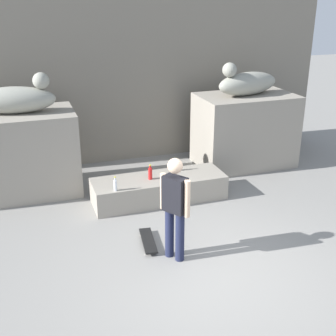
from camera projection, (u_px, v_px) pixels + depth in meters
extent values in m
plane|color=gray|center=(211.00, 269.00, 6.69)|extent=(40.00, 40.00, 0.00)
cube|color=gray|center=(122.00, 36.00, 10.29)|extent=(10.13, 0.60, 5.88)
cube|color=gray|center=(21.00, 154.00, 8.96)|extent=(2.24, 1.37, 1.70)
cube|color=gray|center=(245.00, 130.00, 10.48)|extent=(2.24, 1.37, 1.70)
ellipsoid|color=#99998C|center=(14.00, 100.00, 8.55)|extent=(1.67, 0.79, 0.52)
sphere|color=#99998C|center=(41.00, 81.00, 8.51)|extent=(0.32, 0.32, 0.32)
ellipsoid|color=#99998C|center=(248.00, 84.00, 10.07)|extent=(1.68, 0.88, 0.52)
sphere|color=#99998C|center=(230.00, 70.00, 9.68)|extent=(0.32, 0.32, 0.32)
cube|color=gray|center=(159.00, 189.00, 8.84)|extent=(2.65, 0.86, 0.49)
cylinder|color=#1E233F|center=(170.00, 233.00, 6.90)|extent=(0.14, 0.14, 0.82)
cylinder|color=#1E233F|center=(180.00, 237.00, 6.79)|extent=(0.14, 0.14, 0.82)
cube|color=black|center=(175.00, 194.00, 6.59)|extent=(0.37, 0.41, 0.56)
sphere|color=beige|center=(175.00, 166.00, 6.42)|extent=(0.23, 0.23, 0.23)
cylinder|color=beige|center=(163.00, 191.00, 6.72)|extent=(0.09, 0.09, 0.58)
cylinder|color=beige|center=(187.00, 199.00, 6.46)|extent=(0.09, 0.09, 0.58)
cube|color=black|center=(148.00, 240.00, 7.34)|extent=(0.31, 0.82, 0.02)
cylinder|color=white|center=(155.00, 252.00, 7.09)|extent=(0.04, 0.06, 0.06)
cylinder|color=white|center=(147.00, 253.00, 7.07)|extent=(0.04, 0.06, 0.06)
cylinder|color=white|center=(150.00, 233.00, 7.64)|extent=(0.04, 0.06, 0.06)
cylinder|color=white|center=(142.00, 234.00, 7.62)|extent=(0.04, 0.06, 0.06)
cylinder|color=#593314|center=(175.00, 166.00, 9.04)|extent=(0.06, 0.06, 0.21)
cylinder|color=#593314|center=(175.00, 160.00, 8.99)|extent=(0.03, 0.03, 0.06)
cylinder|color=yellow|center=(175.00, 158.00, 8.98)|extent=(0.03, 0.03, 0.01)
cylinder|color=silver|center=(115.00, 186.00, 8.14)|extent=(0.07, 0.07, 0.20)
cylinder|color=silver|center=(115.00, 179.00, 8.09)|extent=(0.03, 0.03, 0.06)
cylinder|color=yellow|center=(115.00, 177.00, 8.08)|extent=(0.04, 0.04, 0.01)
cylinder|color=red|center=(150.00, 174.00, 8.63)|extent=(0.08, 0.08, 0.23)
cylinder|color=red|center=(150.00, 167.00, 8.58)|extent=(0.04, 0.04, 0.06)
cylinder|color=yellow|center=(150.00, 165.00, 8.56)|extent=(0.04, 0.04, 0.01)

